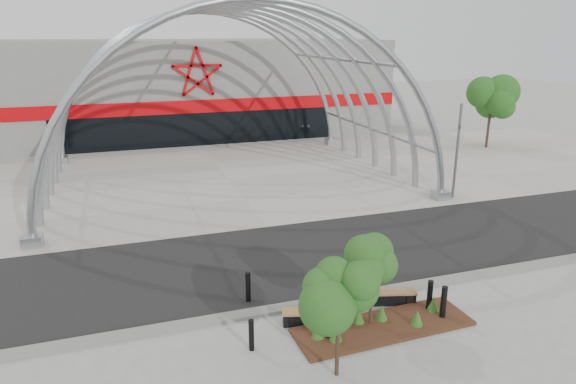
# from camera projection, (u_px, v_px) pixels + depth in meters

# --- Properties ---
(ground) EXTENTS (140.00, 140.00, 0.00)m
(ground) POSITION_uv_depth(u_px,v_px,m) (325.00, 298.00, 17.39)
(ground) COLOR gray
(ground) RESTS_ON ground
(road) EXTENTS (140.00, 7.00, 0.02)m
(road) POSITION_uv_depth(u_px,v_px,m) (292.00, 257.00, 20.55)
(road) COLOR black
(road) RESTS_ON ground
(forecourt) EXTENTS (60.00, 17.00, 0.04)m
(forecourt) POSITION_uv_depth(u_px,v_px,m) (229.00, 179.00, 31.42)
(forecourt) COLOR #A7A298
(forecourt) RESTS_ON ground
(kerb) EXTENTS (60.00, 0.50, 0.12)m
(kerb) POSITION_uv_depth(u_px,v_px,m) (328.00, 300.00, 17.14)
(kerb) COLOR slate
(kerb) RESTS_ON ground
(arena_building) EXTENTS (34.00, 15.24, 8.00)m
(arena_building) POSITION_uv_depth(u_px,v_px,m) (185.00, 86.00, 46.49)
(arena_building) COLOR slate
(arena_building) RESTS_ON ground
(vault_canopy) EXTENTS (20.80, 15.80, 20.36)m
(vault_canopy) POSITION_uv_depth(u_px,v_px,m) (229.00, 179.00, 31.42)
(vault_canopy) COLOR #989DA2
(vault_canopy) RESTS_ON ground
(planting_bed) EXTENTS (5.61, 1.89, 0.59)m
(planting_bed) POSITION_uv_depth(u_px,v_px,m) (381.00, 324.00, 15.60)
(planting_bed) COLOR #341913
(planting_bed) RESTS_ON ground
(signal_pole) EXTENTS (0.30, 0.72, 5.13)m
(signal_pole) POSITION_uv_depth(u_px,v_px,m) (457.00, 150.00, 27.07)
(signal_pole) COLOR slate
(signal_pole) RESTS_ON ground
(street_tree_0) EXTENTS (1.52, 1.52, 3.47)m
(street_tree_0) POSITION_uv_depth(u_px,v_px,m) (339.00, 290.00, 12.77)
(street_tree_0) COLOR black
(street_tree_0) RESTS_ON ground
(street_tree_1) EXTENTS (1.29, 1.29, 3.06)m
(street_tree_1) POSITION_uv_depth(u_px,v_px,m) (373.00, 260.00, 15.12)
(street_tree_1) COLOR #321C12
(street_tree_1) RESTS_ON ground
(bench_0) EXTENTS (2.27, 1.06, 0.47)m
(bench_0) POSITION_uv_depth(u_px,v_px,m) (318.00, 317.00, 15.83)
(bench_0) COLOR black
(bench_0) RESTS_ON ground
(bench_1) EXTENTS (2.23, 1.06, 0.46)m
(bench_1) POSITION_uv_depth(u_px,v_px,m) (383.00, 297.00, 17.00)
(bench_1) COLOR black
(bench_1) RESTS_ON ground
(bollard_0) EXTENTS (0.17, 0.17, 1.05)m
(bollard_0) POSITION_uv_depth(u_px,v_px,m) (248.00, 287.00, 17.04)
(bollard_0) COLOR black
(bollard_0) RESTS_ON ground
(bollard_1) EXTENTS (0.15, 0.15, 0.96)m
(bollard_1) POSITION_uv_depth(u_px,v_px,m) (251.00, 335.00, 14.43)
(bollard_1) COLOR black
(bollard_1) RESTS_ON ground
(bollard_2) EXTENTS (0.16, 0.16, 0.99)m
(bollard_2) POSITION_uv_depth(u_px,v_px,m) (328.00, 325.00, 14.90)
(bollard_2) COLOR black
(bollard_2) RESTS_ON ground
(bollard_3) EXTENTS (0.18, 0.18, 1.14)m
(bollard_3) POSITION_uv_depth(u_px,v_px,m) (443.00, 303.00, 15.94)
(bollard_3) COLOR black
(bollard_3) RESTS_ON ground
(bollard_4) EXTENTS (0.17, 0.17, 1.09)m
(bollard_4) POSITION_uv_depth(u_px,v_px,m) (430.00, 296.00, 16.41)
(bollard_4) COLOR black
(bollard_4) RESTS_ON ground
(bg_tree_1) EXTENTS (2.70, 2.70, 5.91)m
(bg_tree_1) POSITION_uv_depth(u_px,v_px,m) (492.00, 93.00, 38.78)
(bg_tree_1) COLOR black
(bg_tree_1) RESTS_ON ground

